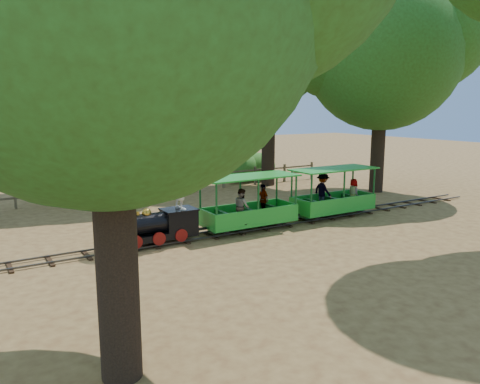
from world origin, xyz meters
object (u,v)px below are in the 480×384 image
locomotive (150,187)px  carriage_rear (332,196)px  carriage_front (249,209)px  fence (171,181)px

locomotive → carriage_rear: bearing=-0.1°
locomotive → carriage_front: bearing=-1.3°
locomotive → fence: bearing=63.1°
locomotive → carriage_front: 3.70m
locomotive → fence: (4.02, 7.94, -1.25)m
locomotive → carriage_rear: (7.39, -0.01, -1.02)m
locomotive → fence: size_ratio=0.18×
carriage_front → carriage_rear: bearing=1.1°
carriage_rear → locomotive: bearing=179.9°
locomotive → carriage_front: (3.54, -0.08, -1.07)m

